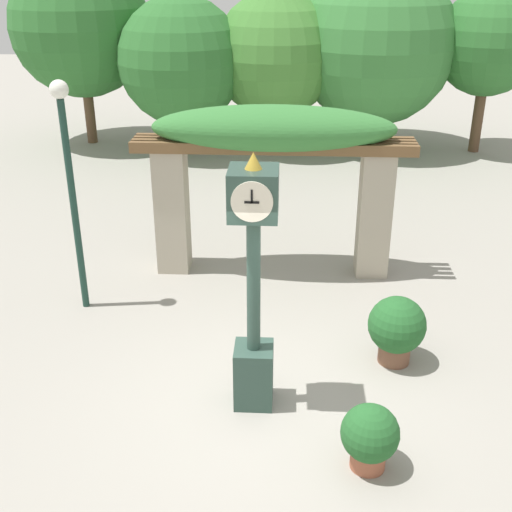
# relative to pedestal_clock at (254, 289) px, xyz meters

# --- Properties ---
(ground_plane) EXTENTS (60.00, 60.00, 0.00)m
(ground_plane) POSITION_rel_pedestal_clock_xyz_m (0.11, -0.01, -1.50)
(ground_plane) COLOR gray
(pedestal_clock) EXTENTS (0.51, 0.56, 3.03)m
(pedestal_clock) POSITION_rel_pedestal_clock_xyz_m (0.00, 0.00, 0.00)
(pedestal_clock) COLOR #2D473D
(pedestal_clock) RESTS_ON ground
(pergola) EXTENTS (4.39, 1.11, 2.77)m
(pergola) POSITION_rel_pedestal_clock_xyz_m (0.11, 3.56, 0.56)
(pergola) COLOR #A89E89
(pergola) RESTS_ON ground
(potted_plant_near_left) EXTENTS (0.74, 0.74, 0.92)m
(potted_plant_near_left) POSITION_rel_pedestal_clock_xyz_m (1.77, 0.93, -0.99)
(potted_plant_near_left) COLOR brown
(potted_plant_near_left) RESTS_ON ground
(potted_plant_near_right) EXTENTS (0.60, 0.60, 0.73)m
(potted_plant_near_right) POSITION_rel_pedestal_clock_xyz_m (1.23, -1.01, -1.10)
(potted_plant_near_right) COLOR #9E563D
(potted_plant_near_right) RESTS_ON ground
(lamp_post) EXTENTS (0.25, 0.25, 3.35)m
(lamp_post) POSITION_rel_pedestal_clock_xyz_m (-2.67, 2.18, 0.62)
(lamp_post) COLOR #19382D
(lamp_post) RESTS_ON ground
(tree_line) EXTENTS (13.89, 4.51, 5.02)m
(tree_line) POSITION_rel_pedestal_clock_xyz_m (-0.32, 11.34, 1.25)
(tree_line) COLOR brown
(tree_line) RESTS_ON ground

